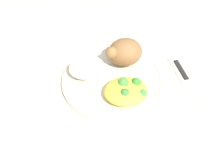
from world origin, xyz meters
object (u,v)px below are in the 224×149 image
Objects in this scene: plate at (112,79)px; rice_pile at (87,67)px; mac_cheese_with_broccoli at (127,90)px; roasted_chicken at (124,52)px; fork at (180,77)px; knife at (187,79)px.

plate is 0.08m from rice_pile.
plate is 0.07m from mac_cheese_with_broccoli.
roasted_chicken is 0.12m from mac_cheese_with_broccoli.
fork is 0.75× the size of knife.
roasted_chicken is at bearing -100.58° from mac_cheese_with_broccoli.
mac_cheese_with_broccoli is (0.02, 0.12, -0.02)m from roasted_chicken.
rice_pile is 0.69× the size of fork.
plate reaches higher than fork.
fork is at bearing 167.92° from rice_pile.
fork is (-0.25, 0.05, -0.03)m from rice_pile.
knife is at bearing 141.25° from fork.
rice_pile is at bearing -13.99° from knife.
roasted_chicken is at bearing -131.77° from plate.
rice_pile is at bearing 11.56° from roasted_chicken.
mac_cheese_with_broccoli is 0.19m from knife.
mac_cheese_with_broccoli is (-0.09, 0.10, -0.01)m from rice_pile.
rice_pile is 0.88× the size of mac_cheese_with_broccoli.
plate is at bearing 156.16° from rice_pile.
fork is (-0.17, -0.04, -0.03)m from mac_cheese_with_broccoli.
rice_pile reaches higher than knife.
mac_cheese_with_broccoli is (-0.02, 0.07, 0.02)m from plate.
rice_pile is at bearing -23.84° from plate.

